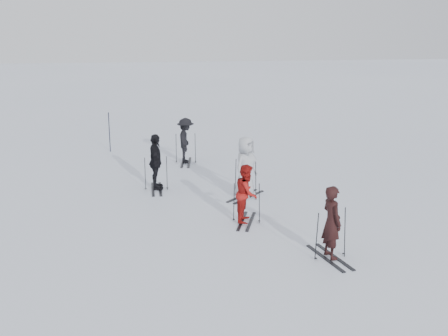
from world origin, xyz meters
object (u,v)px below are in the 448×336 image
object	(u,v)px
skier_near_dark	(332,223)
skier_uphill_far	(186,141)
piste_marker	(109,132)
skier_red	(247,194)
skier_grey	(246,168)
skier_uphill_left	(156,163)

from	to	relation	value
skier_near_dark	skier_uphill_far	world-z (taller)	skier_near_dark
skier_near_dark	piste_marker	size ratio (longest dim) A/B	1.04
skier_red	skier_near_dark	bearing A→B (deg)	-131.83
skier_uphill_far	skier_near_dark	bearing A→B (deg)	-156.56
skier_red	skier_uphill_far	bearing A→B (deg)	28.38
skier_red	piste_marker	distance (m)	10.56
skier_near_dark	skier_red	bearing A→B (deg)	16.64
skier_red	skier_grey	xyz separation A→B (m)	(0.38, 2.32, 0.16)
skier_uphill_far	piste_marker	size ratio (longest dim) A/B	1.04
skier_near_dark	piste_marker	xyz separation A→B (m)	(-6.01, 12.39, -0.04)
skier_red	skier_uphill_left	distance (m)	4.35
skier_uphill_far	skier_grey	bearing A→B (deg)	-153.79
skier_near_dark	piste_marker	distance (m)	13.77
skier_near_dark	skier_uphill_left	world-z (taller)	skier_uphill_left
skier_grey	piste_marker	size ratio (longest dim) A/B	1.15
skier_red	skier_uphill_far	size ratio (longest dim) A/B	0.93
skier_red	skier_uphill_far	distance (m)	7.21
skier_grey	skier_uphill_left	world-z (taller)	skier_grey
skier_near_dark	skier_uphill_far	distance (m)	10.30
skier_grey	skier_uphill_far	xyz separation A→B (m)	(-1.62, 4.78, -0.09)
piste_marker	skier_near_dark	bearing A→B (deg)	-64.12
skier_red	skier_grey	distance (m)	2.36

